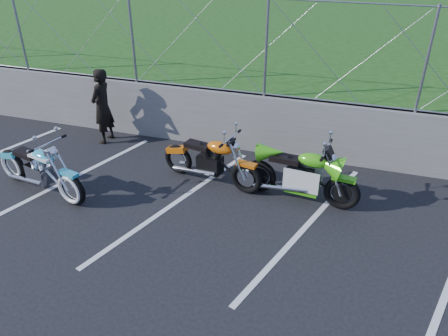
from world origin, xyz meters
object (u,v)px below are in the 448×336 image
(person_standing, at_px, (102,106))
(sportbike_green, at_px, (302,177))
(naked_orange, at_px, (212,162))
(cruiser_turquoise, at_px, (41,171))

(person_standing, bearing_deg, sportbike_green, 78.30)
(person_standing, bearing_deg, naked_orange, 72.39)
(sportbike_green, height_order, person_standing, person_standing)
(cruiser_turquoise, distance_m, naked_orange, 3.22)
(naked_orange, height_order, person_standing, person_standing)
(person_standing, bearing_deg, cruiser_turquoise, 2.79)
(cruiser_turquoise, relative_size, naked_orange, 1.06)
(cruiser_turquoise, bearing_deg, sportbike_green, 28.48)
(naked_orange, distance_m, sportbike_green, 1.75)
(cruiser_turquoise, xyz_separation_m, sportbike_green, (4.69, 1.23, 0.03))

